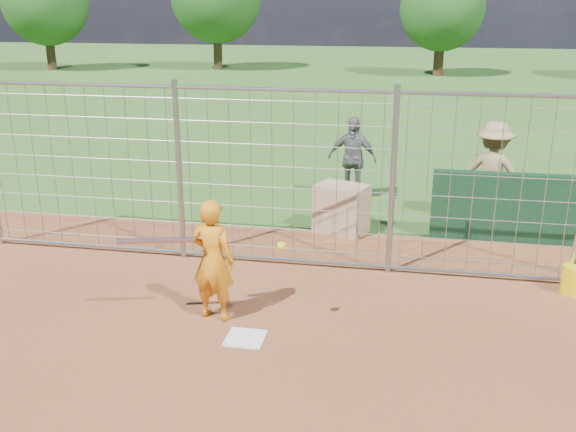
% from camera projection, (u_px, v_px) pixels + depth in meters
% --- Properties ---
extents(ground, '(100.00, 100.00, 0.00)m').
position_uv_depth(ground, '(250.00, 330.00, 7.39)').
color(ground, '#2D591E').
rests_on(ground, ground).
extents(home_plate, '(0.43, 0.43, 0.02)m').
position_uv_depth(home_plate, '(245.00, 338.00, 7.20)').
color(home_plate, silver).
rests_on(home_plate, ground).
extents(dugout_wall, '(2.60, 0.20, 1.10)m').
position_uv_depth(dugout_wall, '(517.00, 208.00, 9.97)').
color(dugout_wall, '#11381E').
rests_on(dugout_wall, ground).
extents(batter, '(0.60, 0.46, 1.48)m').
position_uv_depth(batter, '(213.00, 260.00, 7.46)').
color(batter, orange).
rests_on(batter, ground).
extents(bystander_b, '(0.99, 0.55, 1.60)m').
position_uv_depth(bystander_b, '(352.00, 159.00, 12.04)').
color(bystander_b, slate).
rests_on(bystander_b, ground).
extents(bystander_c, '(1.25, 0.91, 1.75)m').
position_uv_depth(bystander_c, '(492.00, 173.00, 10.73)').
color(bystander_c, '#957F51').
rests_on(bystander_c, ground).
extents(equipment_bin, '(0.94, 0.80, 0.80)m').
position_uv_depth(equipment_bin, '(341.00, 209.00, 10.44)').
color(equipment_bin, tan).
rests_on(equipment_bin, ground).
extents(equipment_in_play, '(1.90, 0.28, 0.10)m').
position_uv_depth(equipment_in_play, '(186.00, 242.00, 7.16)').
color(equipment_in_play, silver).
rests_on(equipment_in_play, ground).
extents(bucket_with_bats, '(0.34, 0.35, 0.97)m').
position_uv_depth(bucket_with_bats, '(576.00, 276.00, 8.27)').
color(bucket_with_bats, yellow).
rests_on(bucket_with_bats, ground).
extents(backstop_fence, '(9.08, 0.08, 2.60)m').
position_uv_depth(backstop_fence, '(283.00, 180.00, 8.86)').
color(backstop_fence, gray).
rests_on(backstop_fence, ground).
extents(tree_line, '(44.66, 6.72, 6.48)m').
position_uv_depth(tree_line, '(445.00, 0.00, 31.88)').
color(tree_line, '#3F2B19').
rests_on(tree_line, ground).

